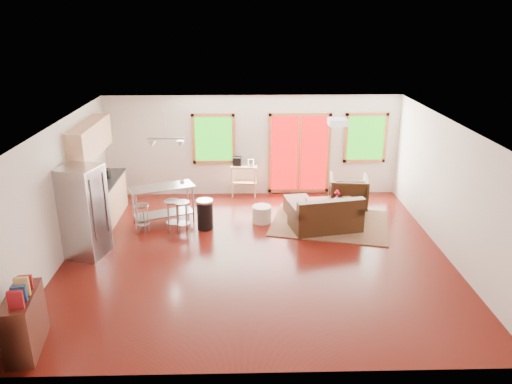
{
  "coord_description": "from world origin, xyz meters",
  "views": [
    {
      "loc": [
        -0.24,
        -8.95,
        4.56
      ],
      "look_at": [
        0.0,
        0.3,
        1.2
      ],
      "focal_mm": 35.0,
      "sensor_mm": 36.0,
      "label": 1
    }
  ],
  "objects_px": {
    "loveseat": "(326,217)",
    "armchair": "(348,191)",
    "island": "(163,198)",
    "rug": "(330,223)",
    "coffee_table": "(331,204)",
    "ottoman": "(297,205)",
    "kitchen_cart": "(243,169)",
    "refrigerator": "(84,212)"
  },
  "relations": [
    {
      "from": "refrigerator",
      "to": "kitchen_cart",
      "type": "bearing_deg",
      "value": 63.26
    },
    {
      "from": "island",
      "to": "rug",
      "type": "bearing_deg",
      "value": -1.91
    },
    {
      "from": "coffee_table",
      "to": "ottoman",
      "type": "height_order",
      "value": "coffee_table"
    },
    {
      "from": "loveseat",
      "to": "armchair",
      "type": "height_order",
      "value": "armchair"
    },
    {
      "from": "loveseat",
      "to": "island",
      "type": "distance_m",
      "value": 3.66
    },
    {
      "from": "ottoman",
      "to": "rug",
      "type": "bearing_deg",
      "value": -44.24
    },
    {
      "from": "coffee_table",
      "to": "island",
      "type": "distance_m",
      "value": 3.85
    },
    {
      "from": "loveseat",
      "to": "ottoman",
      "type": "height_order",
      "value": "loveseat"
    },
    {
      "from": "loveseat",
      "to": "kitchen_cart",
      "type": "relative_size",
      "value": 1.56
    },
    {
      "from": "coffee_table",
      "to": "armchair",
      "type": "height_order",
      "value": "armchair"
    },
    {
      "from": "rug",
      "to": "ottoman",
      "type": "relative_size",
      "value": 4.49
    },
    {
      "from": "loveseat",
      "to": "armchair",
      "type": "xyz_separation_m",
      "value": [
        0.74,
        1.26,
        0.14
      ]
    },
    {
      "from": "island",
      "to": "kitchen_cart",
      "type": "height_order",
      "value": "kitchen_cart"
    },
    {
      "from": "coffee_table",
      "to": "ottoman",
      "type": "bearing_deg",
      "value": 153.12
    },
    {
      "from": "island",
      "to": "kitchen_cart",
      "type": "xyz_separation_m",
      "value": [
        1.81,
        1.78,
        0.1
      ]
    },
    {
      "from": "rug",
      "to": "island",
      "type": "height_order",
      "value": "island"
    },
    {
      "from": "loveseat",
      "to": "coffee_table",
      "type": "xyz_separation_m",
      "value": [
        0.22,
        0.61,
        0.07
      ]
    },
    {
      "from": "loveseat",
      "to": "ottoman",
      "type": "relative_size",
      "value": 2.84
    },
    {
      "from": "loveseat",
      "to": "kitchen_cart",
      "type": "bearing_deg",
      "value": 117.49
    },
    {
      "from": "loveseat",
      "to": "armchair",
      "type": "distance_m",
      "value": 1.47
    },
    {
      "from": "island",
      "to": "loveseat",
      "type": "bearing_deg",
      "value": -7.18
    },
    {
      "from": "island",
      "to": "kitchen_cart",
      "type": "relative_size",
      "value": 1.44
    },
    {
      "from": "coffee_table",
      "to": "rug",
      "type": "bearing_deg",
      "value": -104.05
    },
    {
      "from": "armchair",
      "to": "island",
      "type": "xyz_separation_m",
      "value": [
        -4.36,
        -0.8,
        0.15
      ]
    },
    {
      "from": "coffee_table",
      "to": "island",
      "type": "relative_size",
      "value": 0.77
    },
    {
      "from": "refrigerator",
      "to": "rug",
      "type": "bearing_deg",
      "value": 31.85
    },
    {
      "from": "coffee_table",
      "to": "armchair",
      "type": "xyz_separation_m",
      "value": [
        0.52,
        0.65,
        0.08
      ]
    },
    {
      "from": "coffee_table",
      "to": "refrigerator",
      "type": "distance_m",
      "value": 5.42
    },
    {
      "from": "rug",
      "to": "coffee_table",
      "type": "bearing_deg",
      "value": 75.95
    },
    {
      "from": "rug",
      "to": "ottoman",
      "type": "bearing_deg",
      "value": 135.76
    },
    {
      "from": "rug",
      "to": "kitchen_cart",
      "type": "relative_size",
      "value": 2.47
    },
    {
      "from": "armchair",
      "to": "refrigerator",
      "type": "xyz_separation_m",
      "value": [
        -5.64,
        -2.32,
        0.45
      ]
    },
    {
      "from": "loveseat",
      "to": "island",
      "type": "height_order",
      "value": "island"
    },
    {
      "from": "coffee_table",
      "to": "island",
      "type": "height_order",
      "value": "island"
    },
    {
      "from": "armchair",
      "to": "kitchen_cart",
      "type": "xyz_separation_m",
      "value": [
        -2.55,
        0.97,
        0.25
      ]
    },
    {
      "from": "loveseat",
      "to": "refrigerator",
      "type": "bearing_deg",
      "value": -179.22
    },
    {
      "from": "ottoman",
      "to": "refrigerator",
      "type": "bearing_deg",
      "value": -154.95
    },
    {
      "from": "refrigerator",
      "to": "armchair",
      "type": "bearing_deg",
      "value": 38.83
    },
    {
      "from": "rug",
      "to": "kitchen_cart",
      "type": "distance_m",
      "value": 2.82
    },
    {
      "from": "kitchen_cart",
      "to": "coffee_table",
      "type": "bearing_deg",
      "value": -38.69
    },
    {
      "from": "kitchen_cart",
      "to": "ottoman",
      "type": "bearing_deg",
      "value": -44.15
    },
    {
      "from": "coffee_table",
      "to": "kitchen_cart",
      "type": "xyz_separation_m",
      "value": [
        -2.03,
        1.63,
        0.33
      ]
    }
  ]
}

